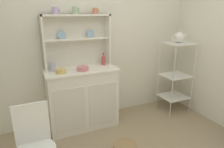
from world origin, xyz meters
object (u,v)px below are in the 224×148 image
(bowl_mixing_large, at_px, (61,71))
(porcelain_teapot, at_px, (179,38))
(jam_bottle, at_px, (104,60))
(wire_chair, at_px, (34,141))
(utensil_jar, at_px, (53,66))
(hutch_shelf_unit, at_px, (77,37))
(hutch_cabinet, at_px, (83,97))
(bakers_rack, at_px, (176,71))
(cup_lilac_0, at_px, (55,11))

(bowl_mixing_large, bearing_deg, porcelain_teapot, -2.56)
(jam_bottle, bearing_deg, porcelain_teapot, -11.67)
(jam_bottle, distance_m, porcelain_teapot, 1.23)
(wire_chair, bearing_deg, utensil_jar, 48.85)
(utensil_jar, bearing_deg, hutch_shelf_unit, 13.31)
(hutch_shelf_unit, height_order, porcelain_teapot, hutch_shelf_unit)
(bowl_mixing_large, bearing_deg, jam_bottle, 13.77)
(hutch_cabinet, height_order, utensil_jar, utensil_jar)
(bowl_mixing_large, xyz_separation_m, jam_bottle, (0.65, 0.16, 0.04))
(hutch_cabinet, bearing_deg, wire_chair, -128.50)
(hutch_shelf_unit, relative_size, bakers_rack, 0.80)
(hutch_shelf_unit, bearing_deg, porcelain_teapot, -11.74)
(utensil_jar, bearing_deg, cup_lilac_0, 24.35)
(wire_chair, bearing_deg, bowl_mixing_large, 41.12)
(hutch_shelf_unit, relative_size, wire_chair, 1.08)
(hutch_shelf_unit, bearing_deg, utensil_jar, -166.69)
(hutch_cabinet, xyz_separation_m, porcelain_teapot, (1.53, -0.15, 0.79))
(bakers_rack, distance_m, jam_bottle, 1.22)
(utensil_jar, bearing_deg, bowl_mixing_large, -62.87)
(hutch_shelf_unit, distance_m, porcelain_teapot, 1.56)
(hutch_shelf_unit, bearing_deg, cup_lilac_0, -171.16)
(bowl_mixing_large, bearing_deg, wire_chair, -117.17)
(bakers_rack, relative_size, porcelain_teapot, 4.52)
(hutch_shelf_unit, relative_size, cup_lilac_0, 9.83)
(bakers_rack, distance_m, porcelain_teapot, 0.55)
(hutch_cabinet, relative_size, cup_lilac_0, 10.56)
(hutch_shelf_unit, distance_m, bakers_rack, 1.67)
(cup_lilac_0, distance_m, utensil_jar, 0.71)
(bowl_mixing_large, bearing_deg, hutch_cabinet, 14.31)
(bakers_rack, bearing_deg, hutch_cabinet, 174.24)
(porcelain_teapot, bearing_deg, utensil_jar, 173.02)
(wire_chair, distance_m, utensil_jar, 1.10)
(hutch_cabinet, distance_m, hutch_shelf_unit, 0.86)
(hutch_cabinet, height_order, porcelain_teapot, porcelain_teapot)
(jam_bottle, bearing_deg, hutch_shelf_unit, 168.03)
(bakers_rack, xyz_separation_m, porcelain_teapot, (-0.00, 0.00, 0.55))
(cup_lilac_0, relative_size, porcelain_teapot, 0.37)
(hutch_cabinet, xyz_separation_m, jam_bottle, (0.36, 0.09, 0.49))
(utensil_jar, height_order, porcelain_teapot, porcelain_teapot)
(wire_chair, height_order, cup_lilac_0, cup_lilac_0)
(hutch_shelf_unit, relative_size, utensil_jar, 3.78)
(hutch_shelf_unit, xyz_separation_m, bakers_rack, (1.53, -0.32, -0.60))
(wire_chair, xyz_separation_m, jam_bottle, (1.07, 0.97, 0.42))
(cup_lilac_0, xyz_separation_m, porcelain_teapot, (1.80, -0.28, -0.40))
(wire_chair, bearing_deg, hutch_shelf_unit, 34.41)
(wire_chair, relative_size, bowl_mixing_large, 6.66)
(hutch_cabinet, xyz_separation_m, bakers_rack, (1.53, -0.15, 0.24))
(hutch_cabinet, distance_m, porcelain_teapot, 1.73)
(wire_chair, bearing_deg, bakers_rack, -3.60)
(hutch_shelf_unit, xyz_separation_m, cup_lilac_0, (-0.26, -0.04, 0.35))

